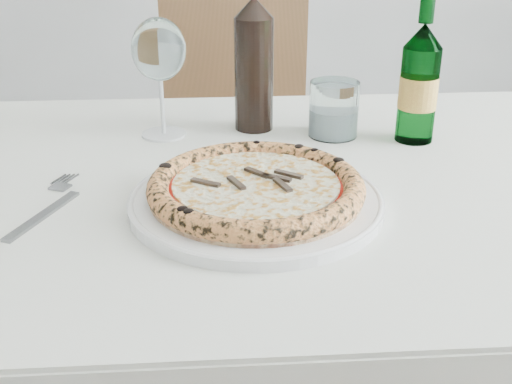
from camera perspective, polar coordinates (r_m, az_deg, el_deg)
dining_table at (r=0.95m, az=-0.17°, el=-3.90°), size 1.37×0.84×0.76m
chair_far at (r=1.68m, az=-2.21°, el=4.48°), size 0.42×0.42×0.93m
plate at (r=0.81m, az=0.00°, el=-0.72°), size 0.32×0.32×0.02m
pizza at (r=0.80m, az=-0.00°, el=0.40°), size 0.27×0.27×0.03m
fork at (r=0.85m, az=-17.95°, el=-1.17°), size 0.06×0.20×0.00m
wine_glass at (r=1.03m, az=-8.64°, el=12.18°), size 0.09×0.09×0.19m
tumbler at (r=1.06m, az=6.91°, el=7.01°), size 0.08×0.08×0.09m
beer_bottle at (r=1.04m, az=14.29°, el=9.32°), size 0.06×0.06×0.23m
wine_bottle at (r=1.06m, az=-0.19°, el=11.43°), size 0.06×0.06×0.26m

